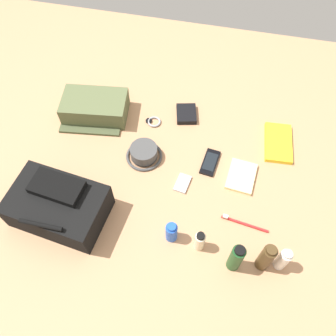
{
  "coord_description": "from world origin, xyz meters",
  "views": [
    {
      "loc": [
        -0.16,
        0.74,
        1.27
      ],
      "look_at": [
        0.0,
        0.0,
        0.04
      ],
      "focal_mm": 37.62,
      "sensor_mm": 36.0,
      "label": 1
    }
  ],
  "objects_px": {
    "media_player": "(183,183)",
    "toothbrush": "(242,223)",
    "shampoo_bottle": "(236,258)",
    "deodorant_spray": "(172,232)",
    "paperback_novel": "(278,143)",
    "wristwatch": "(153,122)",
    "toiletry_pouch": "(95,108)",
    "notepad": "(241,176)",
    "wallet": "(186,114)",
    "toothpaste_tube": "(283,260)",
    "cell_phone": "(210,162)",
    "bucket_hat": "(144,153)",
    "cologne_bottle": "(266,257)",
    "lotion_bottle": "(200,241)",
    "backpack": "(58,205)"
  },
  "relations": [
    {
      "from": "deodorant_spray",
      "to": "toothbrush",
      "type": "bearing_deg",
      "value": -156.44
    },
    {
      "from": "backpack",
      "to": "lotion_bottle",
      "type": "relative_size",
      "value": 3.39
    },
    {
      "from": "toothpaste_tube",
      "to": "notepad",
      "type": "xyz_separation_m",
      "value": [
        0.17,
        -0.34,
        -0.05
      ]
    },
    {
      "from": "backpack",
      "to": "media_player",
      "type": "distance_m",
      "value": 0.5
    },
    {
      "from": "shampoo_bottle",
      "to": "paperback_novel",
      "type": "distance_m",
      "value": 0.6
    },
    {
      "from": "bucket_hat",
      "to": "lotion_bottle",
      "type": "height_order",
      "value": "lotion_bottle"
    },
    {
      "from": "deodorant_spray",
      "to": "paperback_novel",
      "type": "distance_m",
      "value": 0.64
    },
    {
      "from": "cell_phone",
      "to": "bucket_hat",
      "type": "bearing_deg",
      "value": 5.43
    },
    {
      "from": "toothpaste_tube",
      "to": "deodorant_spray",
      "type": "distance_m",
      "value": 0.4
    },
    {
      "from": "deodorant_spray",
      "to": "wallet",
      "type": "height_order",
      "value": "deodorant_spray"
    },
    {
      "from": "shampoo_bottle",
      "to": "deodorant_spray",
      "type": "xyz_separation_m",
      "value": [
        0.24,
        -0.06,
        -0.03
      ]
    },
    {
      "from": "wallet",
      "to": "toiletry_pouch",
      "type": "bearing_deg",
      "value": -1.85
    },
    {
      "from": "media_player",
      "to": "toothbrush",
      "type": "relative_size",
      "value": 0.49
    },
    {
      "from": "media_player",
      "to": "wallet",
      "type": "relative_size",
      "value": 0.83
    },
    {
      "from": "deodorant_spray",
      "to": "wristwatch",
      "type": "bearing_deg",
      "value": -69.49
    },
    {
      "from": "media_player",
      "to": "notepad",
      "type": "relative_size",
      "value": 0.61
    },
    {
      "from": "paperback_novel",
      "to": "notepad",
      "type": "relative_size",
      "value": 1.42
    },
    {
      "from": "paperback_novel",
      "to": "wristwatch",
      "type": "relative_size",
      "value": 3.0
    },
    {
      "from": "deodorant_spray",
      "to": "wristwatch",
      "type": "xyz_separation_m",
      "value": [
        0.2,
        -0.53,
        -0.04
      ]
    },
    {
      "from": "wristwatch",
      "to": "toiletry_pouch",
      "type": "bearing_deg",
      "value": 2.14
    },
    {
      "from": "toiletry_pouch",
      "to": "toothpaste_tube",
      "type": "distance_m",
      "value": 1.02
    },
    {
      "from": "toiletry_pouch",
      "to": "notepad",
      "type": "xyz_separation_m",
      "value": [
        -0.7,
        0.2,
        -0.04
      ]
    },
    {
      "from": "lotion_bottle",
      "to": "deodorant_spray",
      "type": "xyz_separation_m",
      "value": [
        0.11,
        -0.01,
        -0.0
      ]
    },
    {
      "from": "cell_phone",
      "to": "media_player",
      "type": "xyz_separation_m",
      "value": [
        0.1,
        0.12,
        -0.0
      ]
    },
    {
      "from": "backpack",
      "to": "toothbrush",
      "type": "distance_m",
      "value": 0.7
    },
    {
      "from": "shampoo_bottle",
      "to": "paperback_novel",
      "type": "height_order",
      "value": "shampoo_bottle"
    },
    {
      "from": "deodorant_spray",
      "to": "wallet",
      "type": "xyz_separation_m",
      "value": [
        0.06,
        -0.6,
        -0.04
      ]
    },
    {
      "from": "lotion_bottle",
      "to": "notepad",
      "type": "xyz_separation_m",
      "value": [
        -0.12,
        -0.33,
        -0.04
      ]
    },
    {
      "from": "toothbrush",
      "to": "wristwatch",
      "type": "bearing_deg",
      "value": -42.53
    },
    {
      "from": "cell_phone",
      "to": "media_player",
      "type": "height_order",
      "value": "cell_phone"
    },
    {
      "from": "toiletry_pouch",
      "to": "wallet",
      "type": "relative_size",
      "value": 2.82
    },
    {
      "from": "notepad",
      "to": "wristwatch",
      "type": "bearing_deg",
      "value": -20.19
    },
    {
      "from": "backpack",
      "to": "deodorant_spray",
      "type": "xyz_separation_m",
      "value": [
        -0.44,
        0.01,
        -0.02
      ]
    },
    {
      "from": "shampoo_bottle",
      "to": "toothbrush",
      "type": "distance_m",
      "value": 0.18
    },
    {
      "from": "cologne_bottle",
      "to": "lotion_bottle",
      "type": "relative_size",
      "value": 1.46
    },
    {
      "from": "toothbrush",
      "to": "backpack",
      "type": "bearing_deg",
      "value": 8.66
    },
    {
      "from": "bucket_hat",
      "to": "paperback_novel",
      "type": "bearing_deg",
      "value": -161.29
    },
    {
      "from": "lotion_bottle",
      "to": "paperback_novel",
      "type": "distance_m",
      "value": 0.6
    },
    {
      "from": "media_player",
      "to": "shampoo_bottle",
      "type": "bearing_deg",
      "value": 129.56
    },
    {
      "from": "backpack",
      "to": "shampoo_bottle",
      "type": "xyz_separation_m",
      "value": [
        -0.68,
        0.06,
        0.01
      ]
    },
    {
      "from": "lotion_bottle",
      "to": "cell_phone",
      "type": "bearing_deg",
      "value": -87.82
    },
    {
      "from": "bucket_hat",
      "to": "media_player",
      "type": "xyz_separation_m",
      "value": [
        -0.19,
        0.1,
        -0.02
      ]
    },
    {
      "from": "shampoo_bottle",
      "to": "lotion_bottle",
      "type": "relative_size",
      "value": 1.51
    },
    {
      "from": "notepad",
      "to": "wallet",
      "type": "bearing_deg",
      "value": -38.66
    },
    {
      "from": "paperback_novel",
      "to": "backpack",
      "type": "bearing_deg",
      "value": 32.6
    },
    {
      "from": "wallet",
      "to": "deodorant_spray",
      "type": "bearing_deg",
      "value": 82.12
    },
    {
      "from": "deodorant_spray",
      "to": "backpack",
      "type": "bearing_deg",
      "value": -0.73
    },
    {
      "from": "cell_phone",
      "to": "shampoo_bottle",
      "type": "bearing_deg",
      "value": 109.31
    },
    {
      "from": "bucket_hat",
      "to": "cell_phone",
      "type": "distance_m",
      "value": 0.29
    },
    {
      "from": "notepad",
      "to": "deodorant_spray",
      "type": "bearing_deg",
      "value": 59.81
    }
  ]
}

